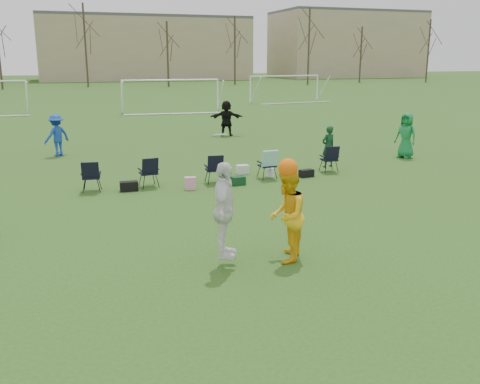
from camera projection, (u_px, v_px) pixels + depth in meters
name	position (u px, v px, depth m)	size (l,w,h in m)	color
ground	(298.00, 272.00, 10.37)	(260.00, 260.00, 0.00)	#2A4F18
fielder_blue	(57.00, 135.00, 22.42)	(1.13, 0.65, 1.75)	#163DA9
fielder_green_far	(406.00, 135.00, 22.00)	(0.91, 0.59, 1.86)	#15783A
fielder_black	(226.00, 118.00, 28.23)	(1.73, 0.55, 1.87)	black
center_contest	(261.00, 212.00, 10.57)	(2.27, 1.25, 2.67)	white
sideline_setup	(232.00, 166.00, 18.01)	(9.03, 2.00, 1.66)	#103A1D
goal_mid	(171.00, 86.00, 40.55)	(7.40, 0.63, 2.46)	white
goal_right	(285.00, 81.00, 49.77)	(7.35, 1.14, 2.46)	white
tree_line	(88.00, 50.00, 73.40)	(110.28, 3.28, 11.40)	#382B21
building_row	(116.00, 47.00, 99.23)	(126.00, 16.00, 13.00)	tan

